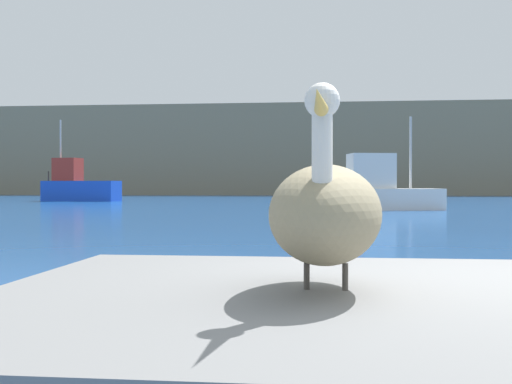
{
  "coord_description": "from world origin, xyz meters",
  "views": [
    {
      "loc": [
        -1.17,
        -4.0,
        1.25
      ],
      "look_at": [
        -3.05,
        13.08,
        1.03
      ],
      "focal_mm": 46.23,
      "sensor_mm": 36.0,
      "label": 1
    }
  ],
  "objects_px": {
    "fishing_boat_blue": "(78,186)",
    "pelican": "(325,212)",
    "mooring_buoy": "(349,214)",
    "fishing_boat_white": "(369,192)"
  },
  "relations": [
    {
      "from": "pelican",
      "to": "fishing_boat_blue",
      "type": "distance_m",
      "value": 45.86
    },
    {
      "from": "pelican",
      "to": "fishing_boat_white",
      "type": "relative_size",
      "value": 0.19
    },
    {
      "from": "pelican",
      "to": "fishing_boat_blue",
      "type": "xyz_separation_m",
      "value": [
        -17.84,
        42.25,
        -0.02
      ]
    },
    {
      "from": "fishing_boat_blue",
      "to": "mooring_buoy",
      "type": "bearing_deg",
      "value": 131.18
    },
    {
      "from": "fishing_boat_blue",
      "to": "pelican",
      "type": "bearing_deg",
      "value": 119.81
    },
    {
      "from": "fishing_boat_blue",
      "to": "mooring_buoy",
      "type": "distance_m",
      "value": 32.72
    },
    {
      "from": "fishing_boat_blue",
      "to": "mooring_buoy",
      "type": "height_order",
      "value": "fishing_boat_blue"
    },
    {
      "from": "pelican",
      "to": "mooring_buoy",
      "type": "xyz_separation_m",
      "value": [
        0.58,
        15.21,
        -0.72
      ]
    },
    {
      "from": "pelican",
      "to": "mooring_buoy",
      "type": "distance_m",
      "value": 15.24
    },
    {
      "from": "pelican",
      "to": "mooring_buoy",
      "type": "bearing_deg",
      "value": 179.81
    }
  ]
}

